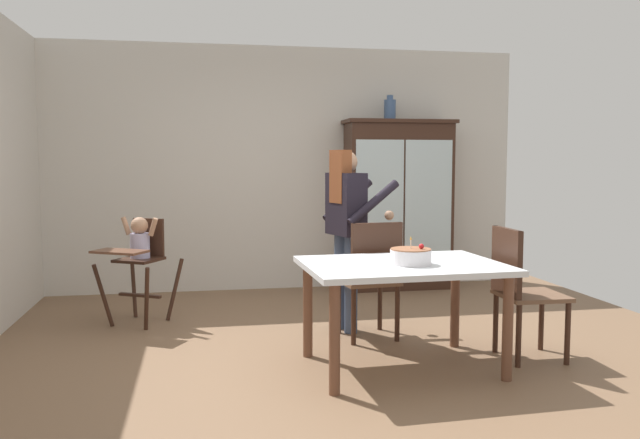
{
  "coord_description": "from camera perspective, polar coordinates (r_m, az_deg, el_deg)",
  "views": [
    {
      "loc": [
        -0.97,
        -4.61,
        1.44
      ],
      "look_at": [
        0.03,
        0.7,
        0.95
      ],
      "focal_mm": 36.36,
      "sensor_mm": 36.0,
      "label": 1
    }
  ],
  "objects": [
    {
      "name": "china_cabinet",
      "position": [
        7.33,
        6.9,
        1.33
      ],
      "size": [
        1.23,
        0.48,
        1.89
      ],
      "color": "#382116",
      "rests_on": "ground_plane"
    },
    {
      "name": "dining_chair_right_end",
      "position": [
        4.91,
        17.08,
        -5.42
      ],
      "size": [
        0.45,
        0.45,
        0.96
      ],
      "rotation": [
        0.0,
        0.0,
        1.55
      ],
      "color": "#382116",
      "rests_on": "ground_plane"
    },
    {
      "name": "adult_person",
      "position": [
        5.44,
        2.37,
        0.2
      ],
      "size": [
        0.61,
        0.6,
        1.53
      ],
      "rotation": [
        0.0,
        0.0,
        1.89
      ],
      "color": "#3D4C6B",
      "rests_on": "ground_plane"
    },
    {
      "name": "wall_back",
      "position": [
        7.3,
        -3.05,
        4.47
      ],
      "size": [
        5.32,
        0.06,
        2.7
      ],
      "primitive_type": "cube",
      "color": "beige",
      "rests_on": "ground_plane"
    },
    {
      "name": "dining_chair_far_side",
      "position": [
        5.2,
        4.61,
        -4.63
      ],
      "size": [
        0.48,
        0.48,
        0.96
      ],
      "rotation": [
        0.0,
        0.0,
        3.25
      ],
      "color": "#382116",
      "rests_on": "ground_plane"
    },
    {
      "name": "ground_plane",
      "position": [
        4.92,
        1.18,
        -11.83
      ],
      "size": [
        6.24,
        6.24,
        0.0
      ],
      "primitive_type": "plane",
      "color": "brown"
    },
    {
      "name": "dining_table",
      "position": [
        4.52,
        7.26,
        -5.01
      ],
      "size": [
        1.38,
        1.04,
        0.74
      ],
      "color": "silver",
      "rests_on": "ground_plane"
    },
    {
      "name": "high_chair_with_toddler",
      "position": [
        5.92,
        -15.63,
        -2.63
      ],
      "size": [
        0.78,
        0.84,
        0.95
      ],
      "rotation": [
        0.0,
        0.0,
        -0.52
      ],
      "color": "#382116",
      "rests_on": "ground_plane"
    },
    {
      "name": "birthday_cake",
      "position": [
        4.44,
        7.99,
        -3.23
      ],
      "size": [
        0.28,
        0.28,
        0.19
      ],
      "color": "white",
      "rests_on": "dining_table"
    },
    {
      "name": "ceramic_vase",
      "position": [
        7.31,
        6.17,
        9.64
      ],
      "size": [
        0.13,
        0.13,
        0.27
      ],
      "color": "#3D567F",
      "rests_on": "china_cabinet"
    }
  ]
}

